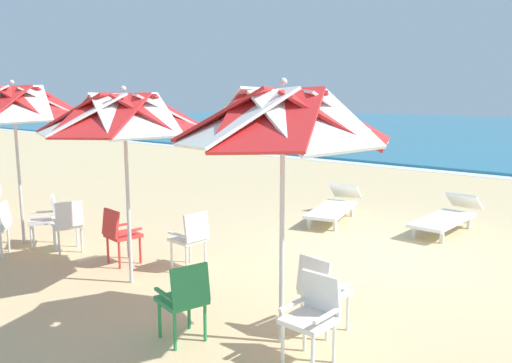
{
  "coord_description": "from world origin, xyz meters",
  "views": [
    {
      "loc": [
        3.43,
        -7.47,
        2.61
      ],
      "look_at": [
        -2.38,
        -0.27,
        1.0
      ],
      "focal_mm": 36.88,
      "sensor_mm": 36.0,
      "label": 1
    }
  ],
  "objects": [
    {
      "name": "beach_umbrella_1",
      "position": [
        -2.23,
        -3.19,
        2.29
      ],
      "size": [
        2.25,
        2.25,
        2.67
      ],
      "color": "silver",
      "rests_on": "ground"
    },
    {
      "name": "sun_lounger_2",
      "position": [
        -1.88,
        1.67,
        0.28
      ],
      "size": [
        1.13,
        2.23,
        0.62
      ],
      "color": "white",
      "rests_on": "ground"
    },
    {
      "name": "ground_plane",
      "position": [
        0.0,
        0.0,
        0.0
      ],
      "size": [
        80.0,
        80.0,
        0.0
      ],
      "primitive_type": "plane",
      "color": "#D3B784"
    },
    {
      "name": "plastic_chair_2",
      "position": [
        0.6,
        -2.83,
        0.5
      ],
      "size": [
        0.5,
        0.53,
        0.87
      ],
      "color": "white",
      "rests_on": "ground"
    },
    {
      "name": "plastic_chair_0",
      "position": [
        -0.38,
        -3.92,
        0.5
      ],
      "size": [
        0.57,
        0.54,
        0.87
      ],
      "color": "#2D8C4C",
      "rests_on": "ground"
    },
    {
      "name": "plastic_chair_1",
      "position": [
        0.87,
        -3.42,
        0.5
      ],
      "size": [
        0.46,
        0.49,
        0.87
      ],
      "color": "white",
      "rests_on": "ground"
    },
    {
      "name": "plastic_chair_4",
      "position": [
        -1.99,
        -2.27,
        0.5
      ],
      "size": [
        0.5,
        0.48,
        0.87
      ],
      "color": "white",
      "rests_on": "ground"
    },
    {
      "name": "beach_umbrella_2",
      "position": [
        -5.2,
        -3.17,
        2.38
      ],
      "size": [
        2.43,
        2.43,
        2.78
      ],
      "color": "silver",
      "rests_on": "ground"
    },
    {
      "name": "beach_umbrella_0",
      "position": [
        0.4,
        -3.29,
        2.33
      ],
      "size": [
        2.19,
        2.19,
        2.73
      ],
      "color": "silver",
      "rests_on": "ground"
    },
    {
      "name": "plastic_chair_5",
      "position": [
        -4.12,
        -2.95,
        0.5
      ],
      "size": [
        0.59,
        0.57,
        0.87
      ],
      "color": "white",
      "rests_on": "ground"
    },
    {
      "name": "plastic_chair_7",
      "position": [
        -4.72,
        -2.98,
        0.5
      ],
      "size": [
        0.61,
        0.63,
        0.87
      ],
      "color": "white",
      "rests_on": "ground"
    },
    {
      "name": "sun_lounger_1",
      "position": [
        0.21,
        2.23,
        0.28
      ],
      "size": [
        0.72,
        2.17,
        0.62
      ],
      "color": "white",
      "rests_on": "ground"
    },
    {
      "name": "plastic_chair_3",
      "position": [
        -2.98,
        -2.81,
        0.5
      ],
      "size": [
        0.5,
        0.52,
        0.87
      ],
      "color": "red",
      "rests_on": "ground"
    }
  ]
}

